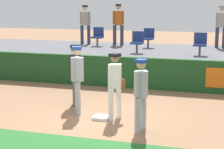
% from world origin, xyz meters
% --- Properties ---
extents(ground_plane, '(60.00, 60.00, 0.00)m').
position_xyz_m(ground_plane, '(0.00, 0.00, 0.00)').
color(ground_plane, '#936B4C').
extents(first_base, '(0.40, 0.40, 0.08)m').
position_xyz_m(first_base, '(0.15, 0.04, 0.04)').
color(first_base, white).
rests_on(first_base, ground_plane).
extents(player_fielder_home, '(0.49, 0.48, 1.73)m').
position_xyz_m(player_fielder_home, '(0.51, 0.14, 1.00)').
color(player_fielder_home, white).
rests_on(player_fielder_home, ground_plane).
extents(player_runner_visitor, '(0.45, 0.49, 1.84)m').
position_xyz_m(player_runner_visitor, '(-0.63, 0.37, 1.07)').
color(player_runner_visitor, '#9EA3AD').
rests_on(player_runner_visitor, ground_plane).
extents(player_coach_visitor, '(0.39, 0.47, 1.72)m').
position_xyz_m(player_coach_visitor, '(1.33, -0.58, 1.00)').
color(player_coach_visitor, '#9EA3AD').
rests_on(player_coach_visitor, ground_plane).
extents(player_umpire, '(0.44, 0.48, 1.80)m').
position_xyz_m(player_umpire, '(-1.00, 1.10, 1.05)').
color(player_umpire, '#4C4C51').
rests_on(player_umpire, ground_plane).
extents(field_wall, '(18.00, 0.26, 1.11)m').
position_xyz_m(field_wall, '(0.02, 3.79, 0.55)').
color(field_wall, '#19471E').
rests_on(field_wall, ground_plane).
extents(bleacher_platform, '(18.00, 4.80, 1.06)m').
position_xyz_m(bleacher_platform, '(0.00, 6.36, 0.53)').
color(bleacher_platform, '#59595E').
rests_on(bleacher_platform, ground_plane).
extents(seat_back_center, '(0.45, 0.44, 0.84)m').
position_xyz_m(seat_back_center, '(0.03, 7.03, 1.53)').
color(seat_back_center, '#4C4C51').
rests_on(seat_back_center, bleacher_platform).
extents(seat_front_right, '(0.47, 0.44, 0.84)m').
position_xyz_m(seat_front_right, '(2.31, 5.23, 1.53)').
color(seat_front_right, '#4C4C51').
rests_on(seat_front_right, bleacher_platform).
extents(seat_front_center, '(0.46, 0.44, 0.84)m').
position_xyz_m(seat_front_center, '(-0.06, 5.23, 1.53)').
color(seat_front_center, '#4C4C51').
rests_on(seat_front_center, bleacher_platform).
extents(seat_back_left, '(0.48, 0.44, 0.84)m').
position_xyz_m(seat_back_left, '(-2.28, 7.03, 1.53)').
color(seat_back_left, '#4C4C51').
rests_on(seat_back_left, bleacher_platform).
extents(spectator_hooded, '(0.50, 0.40, 1.80)m').
position_xyz_m(spectator_hooded, '(-3.10, 7.63, 2.11)').
color(spectator_hooded, '#33384C').
rests_on(spectator_hooded, bleacher_platform).
extents(spectator_capped, '(0.51, 0.43, 1.86)m').
position_xyz_m(spectator_capped, '(-1.50, 7.65, 2.14)').
color(spectator_capped, '#33384C').
rests_on(spectator_capped, bleacher_platform).
extents(spectator_casual, '(0.47, 0.45, 1.80)m').
position_xyz_m(spectator_casual, '(3.01, 7.87, 2.10)').
color(spectator_casual, '#33384C').
rests_on(spectator_casual, bleacher_platform).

